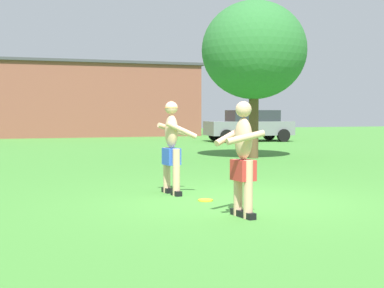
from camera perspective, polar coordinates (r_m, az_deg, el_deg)
ground_plane at (r=9.26m, az=4.72°, el=-5.87°), size 80.00×80.00×0.00m
player_with_cap at (r=9.90m, az=-2.09°, el=0.05°), size 0.63×0.68×1.68m
player_in_red at (r=7.75m, az=5.26°, el=-1.35°), size 0.61×0.64×1.62m
frisbee at (r=9.23m, az=1.40°, el=-5.81°), size 0.25×0.25×0.03m
car_gray_near_post at (r=28.17m, az=5.96°, el=1.95°), size 4.39×2.21×1.58m
outbuilding_behind_lot at (r=36.11m, az=-10.96°, el=4.49°), size 13.89×7.14×4.52m
tree_left_field at (r=17.93m, az=6.41°, el=9.55°), size 3.33×3.33×5.01m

